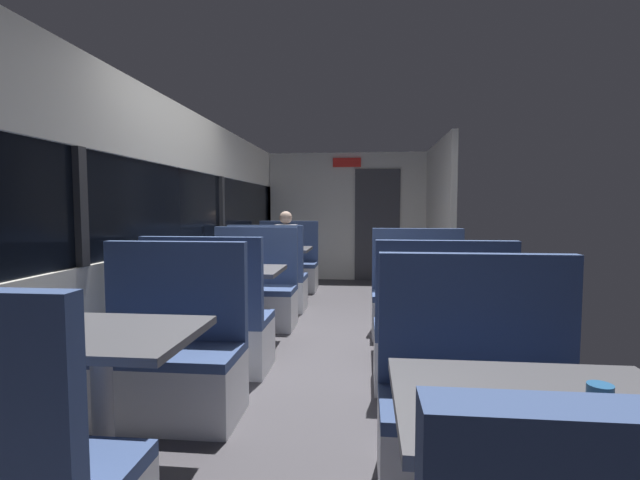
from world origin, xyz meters
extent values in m
cube|color=#423F44|center=(0.00, 0.00, -0.01)|extent=(3.30, 9.20, 0.02)
cube|color=beige|center=(-1.45, 0.00, 0.47)|extent=(0.08, 8.40, 0.95)
cube|color=beige|center=(-1.45, 0.00, 2.00)|extent=(0.08, 8.40, 0.60)
cube|color=black|center=(-1.46, 0.00, 1.32)|extent=(0.03, 8.40, 0.75)
cube|color=#2D2D30|center=(-1.43, -1.40, 1.32)|extent=(0.06, 0.08, 0.75)
cube|color=#2D2D30|center=(-1.43, 1.40, 1.32)|extent=(0.06, 0.08, 0.75)
cube|color=#2D2D30|center=(-1.43, 4.20, 1.32)|extent=(0.06, 0.08, 0.75)
cube|color=beige|center=(0.00, 4.20, 1.15)|extent=(2.90, 0.08, 2.30)
cube|color=#333338|center=(0.55, 4.15, 1.00)|extent=(0.80, 0.04, 2.00)
cube|color=red|center=(0.00, 4.14, 2.12)|extent=(0.50, 0.03, 0.16)
cube|color=beige|center=(1.45, 3.00, 1.15)|extent=(0.08, 2.40, 2.30)
cylinder|color=#9E9EA3|center=(-0.89, -2.09, 0.35)|extent=(0.10, 0.10, 0.70)
cube|color=#4C4C51|center=(-0.89, -2.09, 0.72)|extent=(0.90, 0.70, 0.04)
cube|color=silver|center=(-0.89, -1.43, 0.20)|extent=(0.95, 0.50, 0.39)
cube|color=#384C7A|center=(-0.89, -1.43, 0.42)|extent=(0.95, 0.50, 0.06)
cube|color=#384C7A|center=(-0.89, -1.22, 0.78)|extent=(0.95, 0.08, 0.65)
cylinder|color=#9E9EA3|center=(-0.89, 0.12, 0.35)|extent=(0.10, 0.10, 0.70)
cube|color=#4C4C51|center=(-0.89, 0.12, 0.72)|extent=(0.90, 0.70, 0.04)
cube|color=silver|center=(-0.89, -0.54, 0.20)|extent=(0.95, 0.50, 0.39)
cube|color=#384C7A|center=(-0.89, -0.54, 0.42)|extent=(0.95, 0.50, 0.06)
cube|color=#384C7A|center=(-0.89, -0.75, 0.78)|extent=(0.95, 0.08, 0.65)
cube|color=silver|center=(-0.89, 0.78, 0.20)|extent=(0.95, 0.50, 0.39)
cube|color=#384C7A|center=(-0.89, 0.78, 0.42)|extent=(0.95, 0.50, 0.06)
cube|color=#384C7A|center=(-0.89, 0.99, 0.78)|extent=(0.95, 0.08, 0.65)
cylinder|color=#9E9EA3|center=(-0.89, 2.32, 0.35)|extent=(0.10, 0.10, 0.70)
cube|color=#4C4C51|center=(-0.89, 2.32, 0.72)|extent=(0.90, 0.70, 0.04)
cube|color=silver|center=(-0.89, 1.66, 0.20)|extent=(0.95, 0.50, 0.39)
cube|color=#384C7A|center=(-0.89, 1.66, 0.42)|extent=(0.95, 0.50, 0.06)
cube|color=#384C7A|center=(-0.89, 1.45, 0.78)|extent=(0.95, 0.08, 0.65)
cube|color=silver|center=(-0.89, 2.98, 0.20)|extent=(0.95, 0.50, 0.39)
cube|color=#384C7A|center=(-0.89, 2.98, 0.42)|extent=(0.95, 0.50, 0.06)
cube|color=#384C7A|center=(-0.89, 3.19, 0.78)|extent=(0.95, 0.08, 0.65)
cube|color=#4C4C51|center=(0.89, -2.69, 0.72)|extent=(0.90, 0.70, 0.04)
cube|color=silver|center=(0.89, -2.03, 0.20)|extent=(0.95, 0.50, 0.39)
cube|color=#384C7A|center=(0.89, -2.03, 0.42)|extent=(0.95, 0.50, 0.06)
cube|color=#384C7A|center=(0.89, -1.82, 0.78)|extent=(0.95, 0.08, 0.65)
cylinder|color=#9E9EA3|center=(0.89, -0.08, 0.35)|extent=(0.10, 0.10, 0.70)
cube|color=#4C4C51|center=(0.89, -0.08, 0.72)|extent=(0.90, 0.70, 0.04)
cube|color=silver|center=(0.89, -0.74, 0.20)|extent=(0.95, 0.50, 0.39)
cube|color=#384C7A|center=(0.89, -0.74, 0.42)|extent=(0.95, 0.50, 0.06)
cube|color=#384C7A|center=(0.89, -0.95, 0.78)|extent=(0.95, 0.08, 0.65)
cube|color=silver|center=(0.89, 0.58, 0.20)|extent=(0.95, 0.50, 0.39)
cube|color=#384C7A|center=(0.89, 0.58, 0.42)|extent=(0.95, 0.50, 0.06)
cube|color=#384C7A|center=(0.89, 0.79, 0.78)|extent=(0.95, 0.08, 0.65)
cube|color=#26262D|center=(-0.89, 2.98, 0.23)|extent=(0.30, 0.36, 0.45)
cube|color=#99999E|center=(-0.89, 2.93, 0.75)|extent=(0.34, 0.22, 0.60)
sphere|color=beige|center=(-0.89, 2.91, 1.16)|extent=(0.20, 0.20, 0.20)
cylinder|color=#99999E|center=(-1.09, 2.75, 0.77)|extent=(0.07, 0.28, 0.07)
cylinder|color=#99999E|center=(-0.69, 2.75, 0.77)|extent=(0.07, 0.28, 0.07)
cylinder|color=#26598C|center=(-1.11, -2.13, 0.79)|extent=(0.07, 0.07, 0.09)
cylinder|color=#26598C|center=(1.01, -2.78, 0.79)|extent=(0.07, 0.07, 0.09)
camera|label=1|loc=(0.36, -4.09, 1.33)|focal=25.58mm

